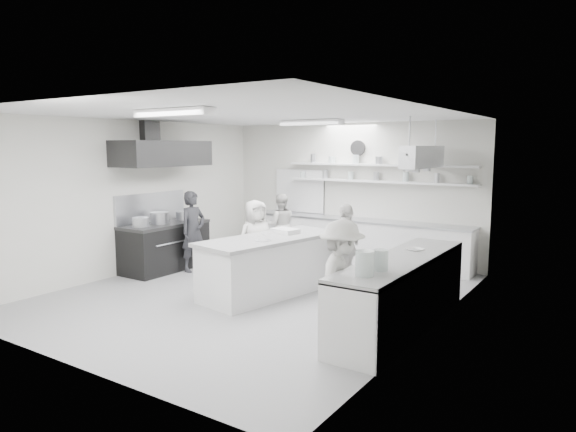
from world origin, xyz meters
The scene contains 27 objects.
floor centered at (0.00, 0.00, -0.01)m, with size 6.00×7.00×0.02m, color #989899.
ceiling centered at (0.00, 0.00, 3.01)m, with size 6.00×7.00×0.02m, color silver.
wall_back centered at (0.00, 3.50, 1.50)m, with size 6.00×0.04×3.00m, color silver.
wall_front centered at (0.00, -3.50, 1.50)m, with size 6.00×0.04×3.00m, color silver.
wall_left centered at (-3.00, 0.00, 1.50)m, with size 0.04×7.00×3.00m, color silver.
wall_right centered at (3.00, 0.00, 1.50)m, with size 0.04×7.00×3.00m, color silver.
stove centered at (-2.60, 0.40, 0.45)m, with size 0.80×1.80×0.90m, color black.
exhaust_hood centered at (-2.60, 0.40, 2.35)m, with size 0.85×2.00×0.50m, color #29292A.
back_counter centered at (0.30, 3.20, 0.46)m, with size 5.00×0.60×0.92m, color silver.
shelf_lower centered at (0.70, 3.37, 1.75)m, with size 4.20×0.26×0.04m, color silver.
shelf_upper centered at (0.70, 3.37, 2.10)m, with size 4.20×0.26×0.04m, color silver.
pass_through_window centered at (-1.30, 3.48, 1.45)m, with size 1.30×0.04×1.00m, color black.
wall_clock centered at (0.20, 3.46, 2.45)m, with size 0.32×0.32×0.05m, color white.
right_counter centered at (2.65, -0.20, 0.47)m, with size 0.74×3.30×0.94m, color silver.
pot_rack centered at (2.00, 2.40, 2.30)m, with size 0.30×1.60×0.40m, color #AFB1B8.
light_fixture_front centered at (0.00, -1.80, 2.94)m, with size 1.30×0.25×0.10m, color silver.
light_fixture_rear centered at (0.00, 1.80, 2.94)m, with size 1.30×0.25×0.10m, color silver.
prep_island centered at (0.18, 0.18, 0.46)m, with size 0.94×2.52×0.93m, color silver.
stove_pot centered at (-2.60, 0.29, 1.05)m, with size 0.37×0.37×0.28m, color #AFB1B8.
cook_stove centered at (-2.04, 0.64, 0.81)m, with size 0.59×0.39×1.61m, color #242528.
cook_back centered at (-1.37, 2.76, 0.71)m, with size 0.69×0.54×1.43m, color silver.
cook_island_left centered at (-0.55, 0.73, 0.76)m, with size 0.74×0.48×1.51m, color silver.
cook_island_right centered at (1.15, 1.08, 0.76)m, with size 0.89×0.37×1.52m, color silver.
cook_right centered at (2.22, -1.15, 0.79)m, with size 1.02×0.59×1.59m, color silver.
bowl_island_a centered at (0.29, -0.19, 0.96)m, with size 0.24×0.24×0.06m, color #AFB1B8.
bowl_island_b centered at (-0.04, 0.17, 0.96)m, with size 0.19×0.19×0.06m, color silver.
bowl_right centered at (2.60, 0.42, 0.97)m, with size 0.25×0.25×0.06m, color silver.
Camera 1 is at (5.17, -6.88, 2.49)m, focal length 32.45 mm.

